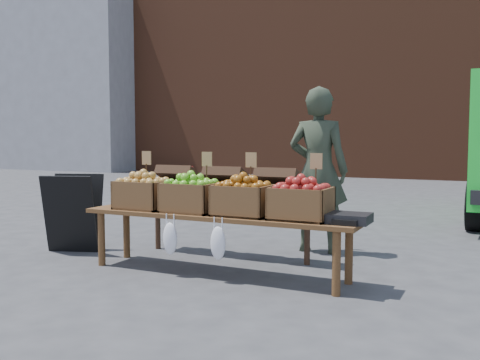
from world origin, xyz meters
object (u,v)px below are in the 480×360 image
at_px(vendor, 318,170).
at_px(weighing_scale, 349,218).
at_px(display_bench, 217,244).
at_px(crate_russet_pears, 191,197).
at_px(crate_golden_apples, 144,195).
at_px(back_table, 227,208).
at_px(crate_red_apples, 243,200).
at_px(chalkboard_sign, 73,213).
at_px(crate_green_apples, 301,203).

xyz_separation_m(vendor, weighing_scale, (0.70, -1.37, -0.31)).
distance_m(display_bench, crate_russet_pears, 0.51).
relative_size(vendor, crate_golden_apples, 3.66).
bearing_deg(crate_golden_apples, weighing_scale, 0.00).
xyz_separation_m(back_table, display_bench, (0.26, -0.72, -0.24)).
bearing_deg(crate_russet_pears, weighing_scale, 0.00).
bearing_deg(crate_red_apples, crate_golden_apples, 180.00).
bearing_deg(crate_golden_apples, crate_red_apples, 0.00).
distance_m(back_table, weighing_scale, 1.67).
distance_m(display_bench, weighing_scale, 1.29).
height_order(chalkboard_sign, crate_red_apples, chalkboard_sign).
xyz_separation_m(chalkboard_sign, display_bench, (1.93, -0.18, -0.16)).
relative_size(vendor, crate_red_apples, 3.66).
bearing_deg(crate_green_apples, weighing_scale, 0.00).
height_order(back_table, display_bench, back_table).
height_order(display_bench, crate_red_apples, crate_red_apples).
height_order(crate_russet_pears, weighing_scale, crate_russet_pears).
height_order(display_bench, crate_russet_pears, crate_russet_pears).
bearing_deg(back_table, crate_red_apples, -53.54).
xyz_separation_m(crate_russet_pears, crate_red_apples, (0.55, 0.00, 0.00)).
bearing_deg(weighing_scale, vendor, 117.20).
distance_m(vendor, weighing_scale, 1.57).
bearing_deg(display_bench, crate_green_apples, 0.00).
bearing_deg(back_table, crate_green_apples, -33.64).
relative_size(display_bench, crate_golden_apples, 5.40).
bearing_deg(chalkboard_sign, back_table, -1.30).
bearing_deg(crate_red_apples, display_bench, 180.00).
bearing_deg(crate_green_apples, display_bench, 180.00).
relative_size(back_table, weighing_scale, 6.18).
xyz_separation_m(back_table, weighing_scale, (1.51, -0.72, 0.09)).
relative_size(crate_russet_pears, crate_red_apples, 1.00).
bearing_deg(vendor, weighing_scale, 116.13).
bearing_deg(crate_golden_apples, back_table, 51.73).
distance_m(crate_russet_pears, crate_green_apples, 1.10).
distance_m(vendor, crate_red_apples, 1.41).
relative_size(crate_red_apples, weighing_scale, 1.47).
height_order(vendor, display_bench, vendor).
bearing_deg(vendor, chalkboard_sign, 24.55).
bearing_deg(crate_russet_pears, crate_green_apples, 0.00).
height_order(crate_russet_pears, crate_red_apples, same).
xyz_separation_m(crate_golden_apples, crate_russet_pears, (0.55, 0.00, 0.00)).
height_order(crate_russet_pears, crate_green_apples, same).
height_order(back_table, weighing_scale, back_table).
bearing_deg(crate_red_apples, crate_green_apples, 0.00).
bearing_deg(vendor, crate_russet_pears, 57.97).
xyz_separation_m(back_table, crate_red_apples, (0.53, -0.72, 0.19)).
bearing_deg(crate_golden_apples, chalkboard_sign, 170.54).
bearing_deg(crate_green_apples, crate_russet_pears, 180.00).
xyz_separation_m(display_bench, crate_red_apples, (0.27, 0.00, 0.42)).
bearing_deg(display_bench, crate_russet_pears, 180.00).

